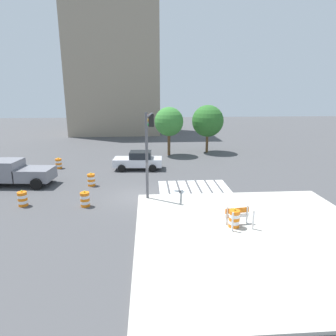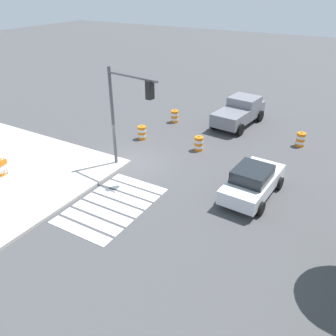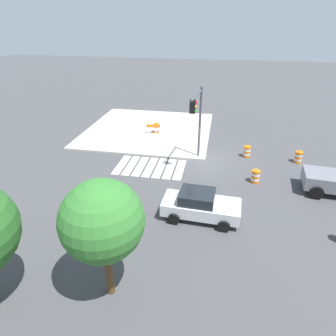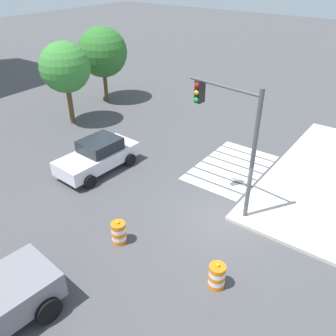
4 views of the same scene
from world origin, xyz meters
TOP-DOWN VIEW (x-y plane):
  - ground_plane at (0.00, 0.00)m, footprint 120.00×120.00m
  - sidewalk_corner at (6.00, -6.00)m, footprint 12.00×12.00m
  - crosswalk_stripes at (4.00, 1.80)m, footprint 5.10×3.20m
  - sports_car at (-0.19, 7.25)m, footprint 4.40×2.32m
  - traffic_barrel_near_corner at (-3.59, 2.67)m, footprint 0.56×0.56m
  - traffic_barrel_median_near at (-3.24, -1.41)m, footprint 0.56×0.56m
  - traffic_barrel_median_far at (-7.10, -1.07)m, footprint 0.56×0.56m
  - traffic_barrel_on_sidewalk at (5.02, -5.11)m, footprint 0.56×0.56m
  - construction_barricade at (5.27, -4.95)m, footprint 1.32×0.92m
  - traffic_light_pole at (0.73, 0.53)m, footprint 0.63×3.27m
  - street_tree_streetside_mid at (2.97, 12.99)m, footprint 3.10×3.10m

SIDE VIEW (x-z plane):
  - ground_plane at x=0.00m, z-range 0.00..0.00m
  - crosswalk_stripes at x=4.00m, z-range 0.00..0.02m
  - sidewalk_corner at x=6.00m, z-range 0.00..0.15m
  - traffic_barrel_near_corner at x=-3.59m, z-range -0.06..0.96m
  - traffic_barrel_median_near at x=-3.24m, z-range -0.06..0.96m
  - traffic_barrel_median_far at x=-7.10m, z-range -0.06..0.96m
  - traffic_barrel_on_sidewalk at x=5.02m, z-range 0.09..1.11m
  - construction_barricade at x=5.27m, z-range 0.22..1.22m
  - sports_car at x=-0.19m, z-range 0.00..1.63m
  - street_tree_streetside_mid at x=2.97m, z-range 1.04..6.27m
  - traffic_light_pole at x=0.73m, z-range 1.16..6.66m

